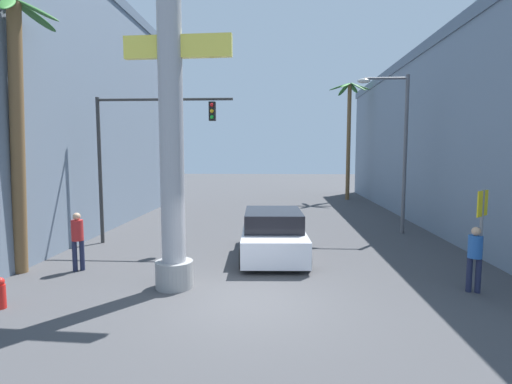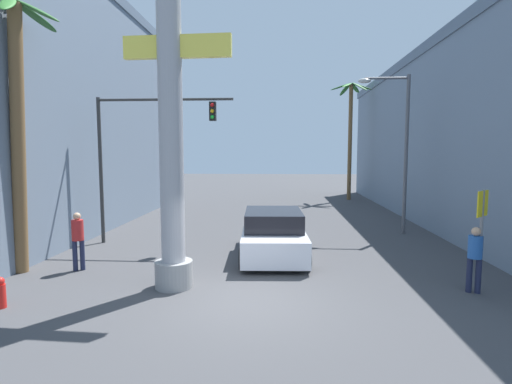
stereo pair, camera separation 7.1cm
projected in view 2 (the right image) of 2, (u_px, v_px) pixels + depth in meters
ground_plane at (264, 225)px, 19.31m from camera, size 91.76×91.76×0.00m
building_left at (31, 110)px, 18.70m from camera, size 8.17×18.24×10.97m
building_right at (474, 137)px, 20.97m from camera, size 7.13×27.97×8.65m
neon_sign_pole at (170, 58)px, 9.92m from camera, size 3.09×0.98×11.72m
street_lamp at (399, 139)px, 17.12m from camera, size 2.20×0.28×6.81m
crossing_sign at (481, 226)px, 9.89m from camera, size 0.47×0.47×2.62m
traffic_light_mast at (142, 140)px, 15.17m from camera, size 5.23×0.32×5.60m
car_lead at (273, 234)px, 13.61m from camera, size 2.35×4.72×1.56m
palm_tree_near_left at (17, 114)px, 11.38m from camera, size 2.67×2.66×7.85m
palm_tree_far_right at (350, 123)px, 29.31m from camera, size 3.02×2.75×8.63m
pedestrian_far_left at (178, 195)px, 23.42m from camera, size 0.41×0.41×1.76m
pedestrian_by_sign at (475, 255)px, 9.98m from camera, size 0.44×0.44×1.68m
pedestrian_curb_left at (78, 237)px, 11.88m from camera, size 0.46×0.46×1.75m
fire_hydrant at (0, 293)px, 9.05m from camera, size 0.22×0.22×0.72m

